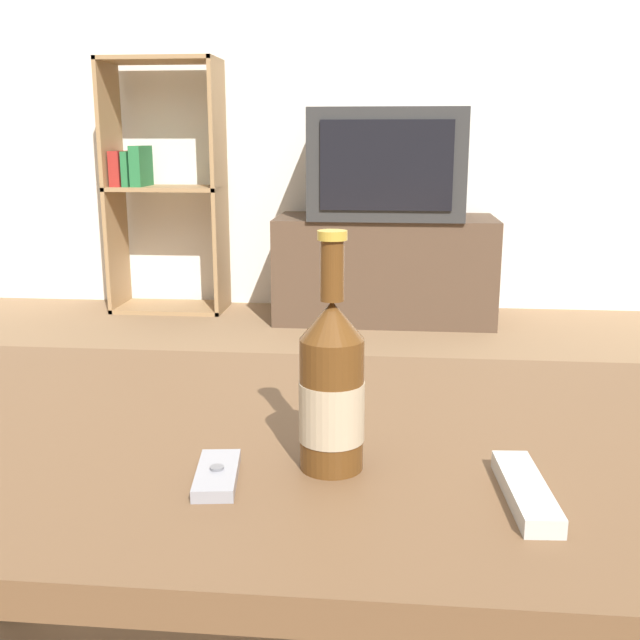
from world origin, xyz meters
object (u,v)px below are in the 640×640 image
tv_stand (385,268)px  cell_phone (217,475)px  bookshelf (160,185)px  remote_control (526,491)px  beer_bottle (332,388)px  television (387,164)px

tv_stand → cell_phone: bearing=-93.0°
bookshelf → remote_control: bearing=-66.2°
bookshelf → beer_bottle: size_ratio=4.58×
cell_phone → remote_control: bearing=-9.7°
beer_bottle → cell_phone: bearing=-158.7°
tv_stand → bookshelf: bearing=174.8°
tv_stand → cell_phone: size_ratio=9.25×
cell_phone → remote_control: size_ratio=0.69×
bookshelf → remote_control: size_ratio=7.59×
television → bookshelf: (-1.13, 0.11, -0.11)m
beer_bottle → remote_control: bearing=-16.3°
remote_control → television: bearing=89.8°
bookshelf → cell_phone: bearing=-71.7°
bookshelf → beer_bottle: 3.11m
tv_stand → television: size_ratio=1.47×
beer_bottle → remote_control: (0.21, -0.06, -0.09)m
tv_stand → remote_control: size_ratio=6.37×
television → remote_control: television is taller
bookshelf → beer_bottle: (1.10, -2.91, -0.05)m
bookshelf → cell_phone: size_ratio=11.03×
television → bookshelf: bookshelf is taller
beer_bottle → bookshelf: bearing=110.7°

